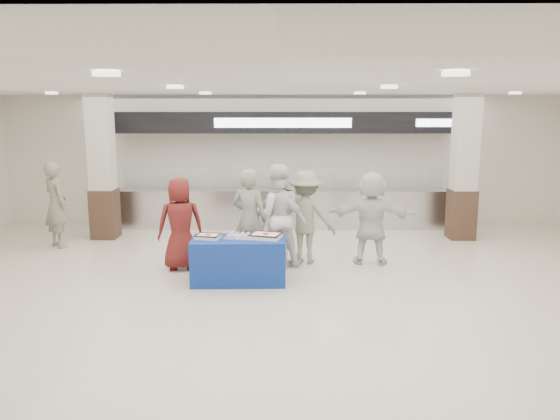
{
  "coord_description": "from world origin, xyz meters",
  "views": [
    {
      "loc": [
        0.03,
        -7.81,
        2.87
      ],
      "look_at": [
        -0.04,
        1.6,
        1.12
      ],
      "focal_mm": 35.0,
      "sensor_mm": 36.0,
      "label": 1
    }
  ],
  "objects_px": {
    "display_table": "(239,260)",
    "sheet_cake_left": "(208,236)",
    "civilian_maroon": "(180,224)",
    "soldier_b": "(306,217)",
    "soldier_a": "(250,219)",
    "civilian_white": "(371,218)",
    "cupcake_tray": "(238,236)",
    "soldier_bg": "(56,205)",
    "chef_tall": "(277,215)",
    "sheet_cake_right": "(266,236)",
    "chef_short": "(281,222)"
  },
  "relations": [
    {
      "from": "display_table",
      "to": "chef_tall",
      "type": "bearing_deg",
      "value": 56.51
    },
    {
      "from": "civilian_maroon",
      "to": "soldier_a",
      "type": "xyz_separation_m",
      "value": [
        1.24,
        0.06,
        0.07
      ]
    },
    {
      "from": "chef_short",
      "to": "soldier_bg",
      "type": "relative_size",
      "value": 0.94
    },
    {
      "from": "sheet_cake_right",
      "to": "civilian_white",
      "type": "distance_m",
      "value": 2.25
    },
    {
      "from": "civilian_white",
      "to": "sheet_cake_left",
      "type": "bearing_deg",
      "value": 30.54
    },
    {
      "from": "sheet_cake_right",
      "to": "soldier_bg",
      "type": "bearing_deg",
      "value": 152.12
    },
    {
      "from": "sheet_cake_left",
      "to": "cupcake_tray",
      "type": "xyz_separation_m",
      "value": [
        0.5,
        0.03,
        -0.01
      ]
    },
    {
      "from": "chef_tall",
      "to": "soldier_bg",
      "type": "height_order",
      "value": "chef_tall"
    },
    {
      "from": "display_table",
      "to": "soldier_a",
      "type": "bearing_deg",
      "value": 78.99
    },
    {
      "from": "civilian_maroon",
      "to": "soldier_b",
      "type": "distance_m",
      "value": 2.31
    },
    {
      "from": "display_table",
      "to": "civilian_white",
      "type": "relative_size",
      "value": 0.88
    },
    {
      "from": "display_table",
      "to": "chef_tall",
      "type": "xyz_separation_m",
      "value": [
        0.63,
        1.0,
        0.57
      ]
    },
    {
      "from": "cupcake_tray",
      "to": "soldier_bg",
      "type": "relative_size",
      "value": 0.28
    },
    {
      "from": "display_table",
      "to": "civilian_white",
      "type": "bearing_deg",
      "value": 24.09
    },
    {
      "from": "sheet_cake_right",
      "to": "soldier_a",
      "type": "xyz_separation_m",
      "value": [
        -0.32,
        0.82,
        0.11
      ]
    },
    {
      "from": "soldier_b",
      "to": "cupcake_tray",
      "type": "bearing_deg",
      "value": 58.16
    },
    {
      "from": "chef_tall",
      "to": "sheet_cake_left",
      "type": "bearing_deg",
      "value": 35.72
    },
    {
      "from": "cupcake_tray",
      "to": "chef_short",
      "type": "distance_m",
      "value": 1.12
    },
    {
      "from": "civilian_maroon",
      "to": "chef_tall",
      "type": "height_order",
      "value": "chef_tall"
    },
    {
      "from": "cupcake_tray",
      "to": "chef_tall",
      "type": "relative_size",
      "value": 0.27
    },
    {
      "from": "chef_short",
      "to": "civilian_white",
      "type": "relative_size",
      "value": 0.97
    },
    {
      "from": "chef_tall",
      "to": "soldier_b",
      "type": "xyz_separation_m",
      "value": [
        0.54,
        0.2,
        -0.07
      ]
    },
    {
      "from": "display_table",
      "to": "sheet_cake_left",
      "type": "xyz_separation_m",
      "value": [
        -0.5,
        -0.0,
        0.42
      ]
    },
    {
      "from": "display_table",
      "to": "soldier_a",
      "type": "xyz_separation_m",
      "value": [
        0.14,
        0.82,
        0.54
      ]
    },
    {
      "from": "civilian_white",
      "to": "soldier_bg",
      "type": "xyz_separation_m",
      "value": [
        -6.39,
        1.22,
        0.03
      ]
    },
    {
      "from": "soldier_a",
      "to": "sheet_cake_left",
      "type": "bearing_deg",
      "value": 73.25
    },
    {
      "from": "soldier_b",
      "to": "civilian_maroon",
      "type": "bearing_deg",
      "value": 23.72
    },
    {
      "from": "sheet_cake_left",
      "to": "civilian_maroon",
      "type": "bearing_deg",
      "value": 128.08
    },
    {
      "from": "sheet_cake_left",
      "to": "sheet_cake_right",
      "type": "height_order",
      "value": "sheet_cake_right"
    },
    {
      "from": "sheet_cake_right",
      "to": "cupcake_tray",
      "type": "height_order",
      "value": "sheet_cake_right"
    },
    {
      "from": "civilian_maroon",
      "to": "soldier_bg",
      "type": "relative_size",
      "value": 0.93
    },
    {
      "from": "sheet_cake_left",
      "to": "civilian_maroon",
      "type": "relative_size",
      "value": 0.26
    },
    {
      "from": "soldier_a",
      "to": "chef_short",
      "type": "xyz_separation_m",
      "value": [
        0.57,
        0.07,
        -0.06
      ]
    },
    {
      "from": "soldier_b",
      "to": "civilian_white",
      "type": "distance_m",
      "value": 1.22
    },
    {
      "from": "chef_tall",
      "to": "civilian_white",
      "type": "distance_m",
      "value": 1.77
    },
    {
      "from": "chef_tall",
      "to": "soldier_bg",
      "type": "bearing_deg",
      "value": -22.35
    },
    {
      "from": "chef_tall",
      "to": "soldier_bg",
      "type": "distance_m",
      "value": 4.83
    },
    {
      "from": "cupcake_tray",
      "to": "soldier_bg",
      "type": "distance_m",
      "value": 4.64
    },
    {
      "from": "soldier_b",
      "to": "civilian_white",
      "type": "bearing_deg",
      "value": -170.15
    },
    {
      "from": "sheet_cake_left",
      "to": "soldier_bg",
      "type": "height_order",
      "value": "soldier_bg"
    },
    {
      "from": "sheet_cake_left",
      "to": "civilian_maroon",
      "type": "distance_m",
      "value": 0.98
    },
    {
      "from": "sheet_cake_left",
      "to": "chef_tall",
      "type": "distance_m",
      "value": 1.52
    },
    {
      "from": "display_table",
      "to": "civilian_white",
      "type": "xyz_separation_m",
      "value": [
        2.39,
        1.14,
        0.5
      ]
    },
    {
      "from": "civilian_maroon",
      "to": "civilian_white",
      "type": "relative_size",
      "value": 0.96
    },
    {
      "from": "display_table",
      "to": "sheet_cake_left",
      "type": "relative_size",
      "value": 3.54
    },
    {
      "from": "display_table",
      "to": "chef_short",
      "type": "height_order",
      "value": "chef_short"
    },
    {
      "from": "soldier_a",
      "to": "soldier_bg",
      "type": "relative_size",
      "value": 1.01
    },
    {
      "from": "cupcake_tray",
      "to": "civilian_white",
      "type": "bearing_deg",
      "value": 25.17
    },
    {
      "from": "soldier_a",
      "to": "civilian_white",
      "type": "distance_m",
      "value": 2.27
    },
    {
      "from": "civilian_maroon",
      "to": "civilian_white",
      "type": "distance_m",
      "value": 3.51
    }
  ]
}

